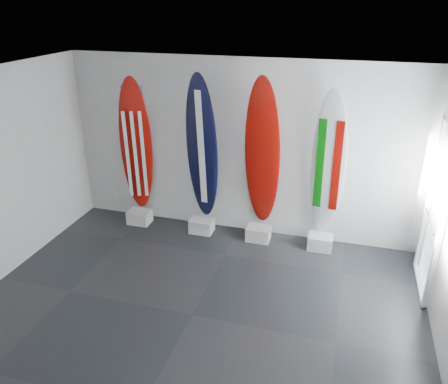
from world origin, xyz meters
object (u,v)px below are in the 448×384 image
(surfboard_swiss, at_px, (262,154))
(surfboard_italy, at_px, (328,165))
(surfboard_usa, at_px, (136,146))
(surfboard_navy, at_px, (202,149))

(surfboard_swiss, xyz_separation_m, surfboard_italy, (1.05, 0.00, -0.07))
(surfboard_usa, relative_size, surfboard_swiss, 0.95)
(surfboard_italy, bearing_deg, surfboard_swiss, -170.25)
(surfboard_swiss, height_order, surfboard_italy, surfboard_swiss)
(surfboard_navy, distance_m, surfboard_italy, 2.07)
(surfboard_navy, xyz_separation_m, surfboard_italy, (2.07, 0.00, -0.07))
(surfboard_usa, distance_m, surfboard_swiss, 2.24)
(surfboard_navy, height_order, surfboard_italy, surfboard_navy)
(surfboard_navy, distance_m, surfboard_swiss, 1.03)
(surfboard_usa, bearing_deg, surfboard_swiss, -16.65)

